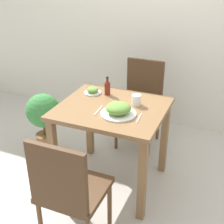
# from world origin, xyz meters

# --- Properties ---
(ground_plane) EXTENTS (16.00, 16.00, 0.00)m
(ground_plane) POSITION_xyz_m (0.00, 0.00, 0.00)
(ground_plane) COLOR #B7B2A8
(wall_back) EXTENTS (8.00, 0.05, 2.60)m
(wall_back) POSITION_xyz_m (0.00, 1.33, 1.30)
(wall_back) COLOR silver
(wall_back) RESTS_ON ground_plane
(dining_table) EXTENTS (0.87, 0.77, 0.76)m
(dining_table) POSITION_xyz_m (0.00, 0.00, 0.63)
(dining_table) COLOR olive
(dining_table) RESTS_ON ground_plane
(chair_near) EXTENTS (0.42, 0.42, 0.91)m
(chair_near) POSITION_xyz_m (0.02, -0.78, 0.52)
(chair_near) COLOR #4C331E
(chair_near) RESTS_ON ground_plane
(chair_far) EXTENTS (0.42, 0.42, 0.91)m
(chair_far) POSITION_xyz_m (0.01, 0.78, 0.52)
(chair_far) COLOR #4C331E
(chair_far) RESTS_ON ground_plane
(food_plate) EXTENTS (0.28, 0.28, 0.10)m
(food_plate) POSITION_xyz_m (0.10, -0.11, 0.81)
(food_plate) COLOR white
(food_plate) RESTS_ON dining_table
(side_plate) EXTENTS (0.15, 0.15, 0.06)m
(side_plate) POSITION_xyz_m (-0.27, 0.19, 0.79)
(side_plate) COLOR white
(side_plate) RESTS_ON dining_table
(drink_cup) EXTENTS (0.08, 0.08, 0.09)m
(drink_cup) POSITION_xyz_m (0.17, 0.11, 0.81)
(drink_cup) COLOR white
(drink_cup) RESTS_ON dining_table
(sauce_bottle) EXTENTS (0.05, 0.05, 0.17)m
(sauce_bottle) POSITION_xyz_m (-0.13, 0.21, 0.83)
(sauce_bottle) COLOR maroon
(sauce_bottle) RESTS_ON dining_table
(fork_utensil) EXTENTS (0.02, 0.18, 0.00)m
(fork_utensil) POSITION_xyz_m (-0.07, -0.11, 0.76)
(fork_utensil) COLOR silver
(fork_utensil) RESTS_ON dining_table
(spoon_utensil) EXTENTS (0.02, 0.16, 0.00)m
(spoon_utensil) POSITION_xyz_m (0.27, -0.11, 0.76)
(spoon_utensil) COLOR silver
(spoon_utensil) RESTS_ON dining_table
(potted_plant_left) EXTENTS (0.34, 0.34, 0.67)m
(potted_plant_left) POSITION_xyz_m (-0.81, 0.16, 0.42)
(potted_plant_left) COLOR brown
(potted_plant_left) RESTS_ON ground_plane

